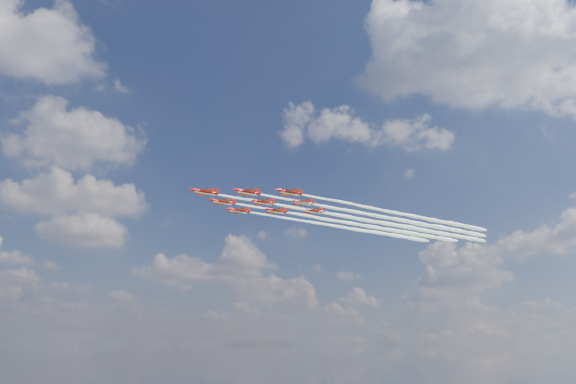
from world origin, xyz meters
The scene contains 9 objects.
jet_lead centered at (38.80, 9.01, 78.93)m, with size 106.77×16.28×2.32m.
jet_row2_port centered at (49.16, 3.29, 78.93)m, with size 106.77×16.28×2.32m.
jet_row2_starb centered at (47.62, 16.90, 78.93)m, with size 106.77×16.28×2.32m.
jet_row3_port centered at (59.51, -2.44, 78.93)m, with size 106.77×16.28×2.32m.
jet_row3_centre centered at (57.98, 11.18, 78.93)m, with size 106.77×16.28×2.32m.
jet_row3_starb centered at (56.44, 24.80, 78.93)m, with size 106.77×16.28×2.32m.
jet_row4_port centered at (68.33, 5.45, 78.93)m, with size 106.77×16.28×2.32m.
jet_row4_starb centered at (66.80, 19.07, 78.93)m, with size 106.77×16.28×2.32m.
jet_tail centered at (77.15, 13.35, 78.93)m, with size 106.77×16.28×2.32m.
Camera 1 is at (-66.47, -138.57, 37.85)m, focal length 35.00 mm.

